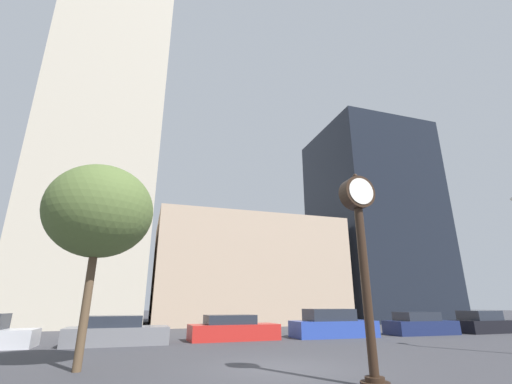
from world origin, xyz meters
name	(u,v)px	position (x,y,z in m)	size (l,w,h in m)	color
ground_plane	(280,369)	(0.00, 0.00, 0.00)	(200.00, 200.00, 0.00)	#38383D
building_tall_tower	(109,134)	(-8.86, 24.00, 18.17)	(10.12, 12.00, 36.35)	#BCB29E
building_storefront_row	(243,272)	(5.50, 24.00, 4.84)	(17.46, 12.00, 9.68)	tan
building_glass_modern	(372,221)	(21.56, 24.00, 11.26)	(12.03, 12.00, 22.52)	black
street_clock	(362,244)	(1.16, -2.82, 3.19)	(0.86, 0.65, 5.07)	black
car_grey	(117,332)	(-4.94, 7.83, 0.53)	(4.51, 2.03, 1.26)	slate
car_red	(233,329)	(0.64, 8.29, 0.52)	(4.64, 1.90, 1.23)	red
car_blue	(332,325)	(6.35, 8.17, 0.63)	(4.76, 1.97, 1.51)	#28429E
car_navy	(420,325)	(12.31, 8.13, 0.55)	(4.23, 1.95, 1.30)	#19234C
car_black	(482,323)	(17.25, 8.07, 0.57)	(3.94, 2.06, 1.35)	black
bare_tree	(100,212)	(-5.48, 1.21, 4.52)	(3.22, 3.22, 5.99)	brown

